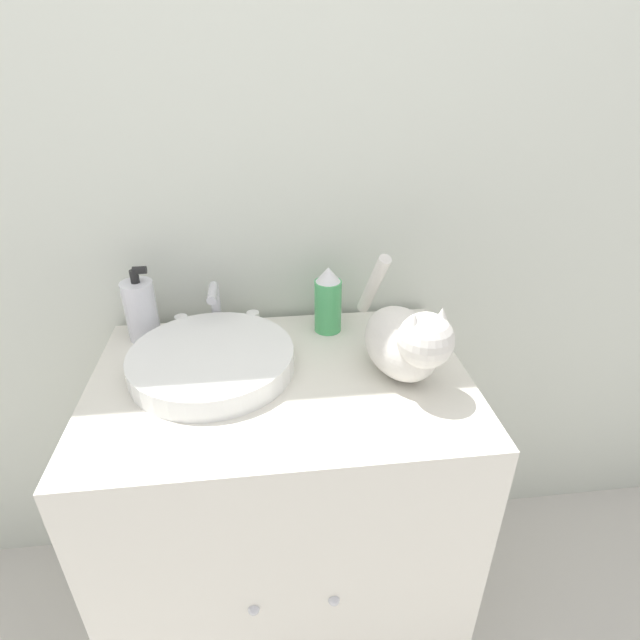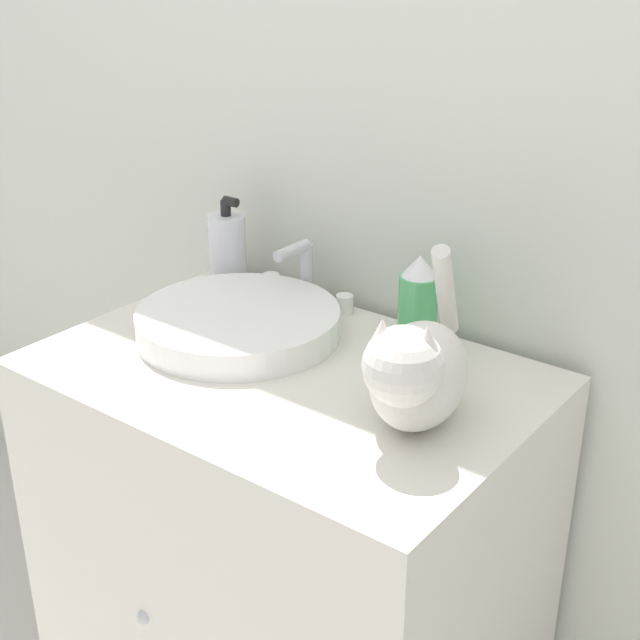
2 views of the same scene
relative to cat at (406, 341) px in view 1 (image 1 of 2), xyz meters
name	(u,v)px [view 1 (image 1 of 2)]	position (x,y,z in m)	size (l,w,h in m)	color
wall_back	(266,137)	(-0.26, 0.35, 0.35)	(6.00, 0.05, 2.50)	silver
vanity_cabinet	(287,509)	(-0.26, 0.03, -0.50)	(0.81, 0.56, 0.81)	silver
sink_basin	(212,360)	(-0.40, 0.07, -0.07)	(0.36, 0.36, 0.05)	white
faucet	(216,309)	(-0.40, 0.26, -0.04)	(0.21, 0.10, 0.13)	silver
cat	(406,341)	(0.00, 0.00, 0.00)	(0.18, 0.33, 0.24)	silver
soap_bottle	(141,310)	(-0.58, 0.24, -0.02)	(0.07, 0.07, 0.18)	silver
spray_bottle	(328,300)	(-0.13, 0.22, -0.01)	(0.07, 0.07, 0.17)	#4CB266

